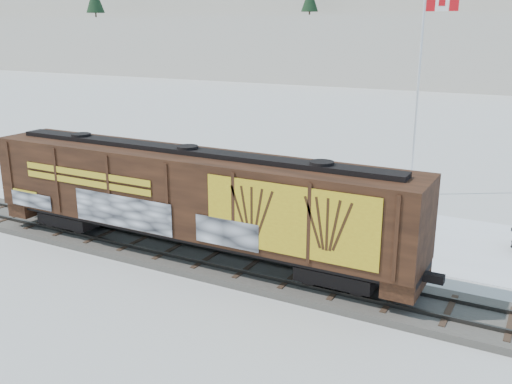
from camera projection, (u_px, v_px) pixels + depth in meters
The scene contains 7 objects.
ground at pixel (250, 273), 23.72m from camera, with size 500.00×500.00×0.00m, color white.
rail_track at pixel (250, 269), 23.68m from camera, with size 50.00×3.40×0.43m.
parking_strip at pixel (319, 221), 30.05m from camera, with size 40.00×8.00×0.03m, color white.
hopper_railcar at pixel (189, 195), 24.24m from camera, with size 20.00×3.06×4.55m.
flagpole at pixel (417, 123), 33.54m from camera, with size 2.30×0.90×11.89m.
car_silver at pixel (290, 206), 30.22m from camera, with size 1.63×4.04×1.38m, color #B9BCC1.
car_white at pixel (353, 211), 29.29m from camera, with size 1.52×4.36×1.44m, color silver.
Camera 1 is at (10.67, -19.08, 9.80)m, focal length 40.00 mm.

